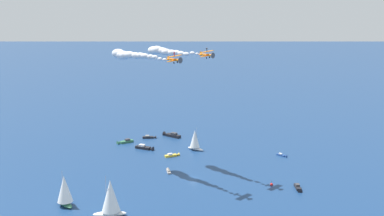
{
  "coord_description": "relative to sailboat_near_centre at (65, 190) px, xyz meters",
  "views": [
    {
      "loc": [
        59.25,
        154.14,
        64.67
      ],
      "look_at": [
        0.32,
        -0.65,
        28.53
      ],
      "focal_mm": 41.02,
      "sensor_mm": 36.0,
      "label": 1
    }
  ],
  "objects": [
    {
      "name": "motorboat_offshore",
      "position": [
        -82.72,
        16.22,
        -5.05
      ],
      "size": [
        4.13,
        7.02,
        1.99
      ],
      "color": "black",
      "rests_on": "ground_plane"
    },
    {
      "name": "motorboat_inshore",
      "position": [
        -98.25,
        -19.33,
        -5.18
      ],
      "size": [
        3.29,
        5.23,
        1.49
      ],
      "color": "#23478C",
      "rests_on": "ground_plane"
    },
    {
      "name": "motorboat_mid_cluster",
      "position": [
        -49.18,
        -69.49,
        -5.02
      ],
      "size": [
        7.36,
        4.03,
        2.07
      ],
      "color": "black",
      "rests_on": "ground_plane"
    },
    {
      "name": "motorboat_far_stbd",
      "position": [
        -42.92,
        -18.46,
        -5.17
      ],
      "size": [
        2.3,
        5.49,
        1.55
      ],
      "color": "#9E9993",
      "rests_on": "ground_plane"
    },
    {
      "name": "biplane_lead",
      "position": [
        -56.96,
        -11.49,
        43.13
      ],
      "size": [
        7.13,
        7.06,
        3.61
      ],
      "color": "orange"
    },
    {
      "name": "motorboat_trailing",
      "position": [
        -41.97,
        -51.98,
        -4.84
      ],
      "size": [
        8.27,
        8.53,
        2.74
      ],
      "color": "black",
      "rests_on": "ground_plane"
    },
    {
      "name": "smoke_trail_lead",
      "position": [
        -46.03,
        -34.15,
        42.98
      ],
      "size": [
        15.07,
        28.8,
        4.25
      ],
      "color": "silver"
    },
    {
      "name": "motorboat_outer_ring_d",
      "position": [
        -34.72,
        -65.71,
        -4.91
      ],
      "size": [
        8.81,
        4.02,
        2.48
      ],
      "color": "#33704C",
      "rests_on": "ground_plane"
    },
    {
      "name": "wingwalker_lead",
      "position": [
        -56.84,
        -11.41,
        45.27
      ],
      "size": [
        1.39,
        0.74,
        1.53
      ],
      "color": "black"
    },
    {
      "name": "biplane_wingman",
      "position": [
        -42.32,
        -7.52,
        42.22
      ],
      "size": [
        7.13,
        7.06,
        3.61
      ],
      "color": "orange"
    },
    {
      "name": "motorboat_outer_ring_c",
      "position": [
        -60.49,
        -68.71,
        -4.76
      ],
      "size": [
        7.98,
        10.39,
        3.07
      ],
      "color": "black",
      "rests_on": "ground_plane"
    },
    {
      "name": "sailboat_ahead",
      "position": [
        -64.04,
        -42.55,
        -0.53
      ],
      "size": [
        6.98,
        8.42,
        11.08
      ],
      "color": "white",
      "rests_on": "ground_plane"
    },
    {
      "name": "sailboat_near_centre",
      "position": [
        0.0,
        0.0,
        0.0
      ],
      "size": [
        6.74,
        9.8,
        12.23
      ],
      "color": "#33704C",
      "rests_on": "ground_plane"
    },
    {
      "name": "smoke_trail_wingman",
      "position": [
        -30.29,
        -32.64,
        42.03
      ],
      "size": [
        16.66,
        32.18,
        4.61
      ],
      "color": "silver"
    },
    {
      "name": "sailboat_outer_ring_a",
      "position": [
        -13.18,
        13.26,
        0.78
      ],
      "size": [
        11.21,
        7.26,
        13.93
      ],
      "color": "white",
      "rests_on": "ground_plane"
    },
    {
      "name": "ground_plane",
      "position": [
        -50.16,
        -8.47,
        -5.58
      ],
      "size": [
        2000.0,
        2000.0,
        0.0
      ],
      "primitive_type": "plane",
      "color": "navy"
    },
    {
      "name": "wingwalker_wingman",
      "position": [
        -42.19,
        -7.44,
        44.41
      ],
      "size": [
        0.87,
        0.49,
        1.77
      ],
      "color": "red"
    },
    {
      "name": "motorboat_outer_ring_b",
      "position": [
        -50.98,
        -37.01,
        -5.04
      ],
      "size": [
        7.02,
        2.2,
        2.01
      ],
      "color": "gold",
      "rests_on": "ground_plane"
    },
    {
      "name": "marker_buoy",
      "position": [
        -75.34,
        9.42,
        -5.19
      ],
      "size": [
        1.1,
        1.1,
        2.1
      ],
      "color": "red",
      "rests_on": "ground_plane"
    }
  ]
}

